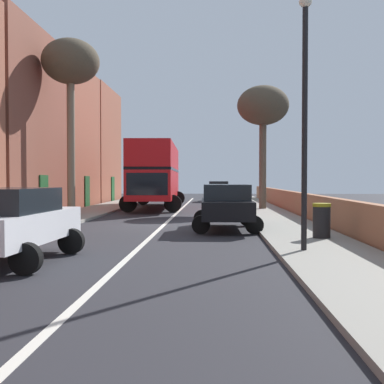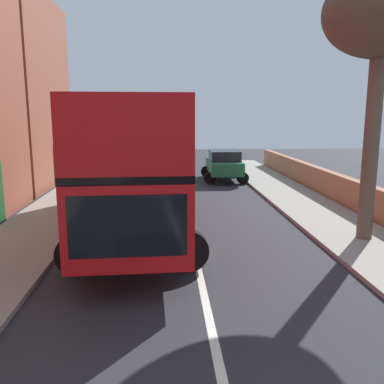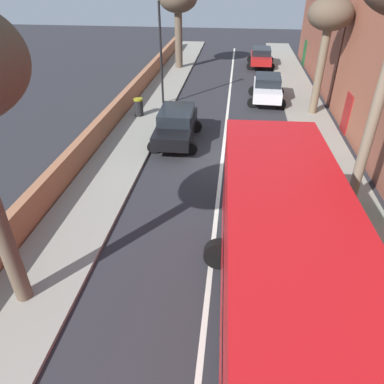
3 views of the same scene
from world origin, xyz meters
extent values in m
plane|color=#28282D|center=(0.00, 0.00, 0.00)|extent=(84.00, 84.00, 0.00)
cube|color=silver|center=(0.00, 0.00, 0.00)|extent=(0.16, 54.00, 0.01)
cube|color=gray|center=(-4.90, 0.00, 0.06)|extent=(2.60, 60.00, 0.12)
cube|color=gray|center=(4.90, 0.00, 0.06)|extent=(2.60, 60.00, 0.12)
cube|color=brown|center=(-8.50, 4.00, 4.71)|extent=(4.00, 7.68, 9.42)
cube|color=#194C23|center=(-6.47, 4.00, 1.05)|extent=(0.08, 1.10, 2.10)
cube|color=brown|center=(-8.50, 12.00, 4.68)|extent=(4.00, 7.68, 9.36)
cube|color=#194C23|center=(-6.47, 12.00, 1.05)|extent=(0.08, 1.10, 2.10)
cube|color=brown|center=(-8.50, 20.00, 4.73)|extent=(4.00, 7.68, 9.46)
cube|color=#194C23|center=(-6.47, 20.00, 1.05)|extent=(0.08, 1.10, 2.10)
cube|color=#9E6647|center=(6.45, 0.00, 0.60)|extent=(0.36, 54.00, 1.21)
cube|color=red|center=(-1.70, 11.23, 1.55)|extent=(2.96, 11.57, 1.70)
cube|color=black|center=(-1.70, 11.23, 2.48)|extent=(2.98, 11.46, 0.16)
cube|color=red|center=(-1.70, 11.23, 3.31)|extent=(2.96, 11.57, 1.50)
cube|color=black|center=(-1.47, 5.52, 1.64)|extent=(2.20, 0.15, 1.19)
cylinder|color=black|center=(-0.27, 7.38, 0.50)|extent=(1.01, 0.34, 1.00)
cylinder|color=black|center=(-2.82, 7.28, 0.50)|extent=(1.01, 0.34, 1.00)
cylinder|color=black|center=(-0.58, 15.19, 0.50)|extent=(1.01, 0.34, 1.00)
cylinder|color=black|center=(-3.13, 15.08, 0.50)|extent=(1.01, 0.34, 1.00)
cube|color=silver|center=(-2.50, -8.70, 0.82)|extent=(1.95, 4.25, 0.67)
cube|color=black|center=(-2.51, -8.91, 1.42)|extent=(1.73, 2.37, 0.54)
cylinder|color=black|center=(-3.36, -7.36, 0.32)|extent=(0.65, 0.25, 0.64)
cylinder|color=black|center=(-1.54, -7.44, 0.32)|extent=(0.65, 0.25, 0.64)
cylinder|color=black|center=(-1.64, -10.03, 0.32)|extent=(0.65, 0.25, 0.64)
cube|color=black|center=(2.50, -1.55, 0.80)|extent=(1.87, 4.58, 0.65)
cube|color=black|center=(2.50, -1.78, 1.41)|extent=(1.69, 2.53, 0.57)
cylinder|color=black|center=(1.56, -0.16, 0.32)|extent=(0.64, 0.23, 0.64)
cylinder|color=black|center=(3.39, -0.12, 0.32)|extent=(0.64, 0.23, 0.64)
cylinder|color=black|center=(1.61, -2.97, 0.32)|extent=(0.64, 0.23, 0.64)
cylinder|color=black|center=(3.44, -2.94, 0.32)|extent=(0.64, 0.23, 0.64)
cube|color=#1E6038|center=(2.50, 20.91, 0.83)|extent=(1.82, 4.17, 0.69)
cube|color=black|center=(2.50, 20.70, 1.44)|extent=(1.64, 2.31, 0.54)
cylinder|color=black|center=(1.64, 22.21, 0.32)|extent=(0.64, 0.23, 0.64)
cylinder|color=black|center=(3.41, 22.17, 0.32)|extent=(0.64, 0.23, 0.64)
cylinder|color=black|center=(1.59, 19.65, 0.32)|extent=(0.64, 0.23, 0.64)
cylinder|color=black|center=(3.36, 19.61, 0.32)|extent=(0.64, 0.23, 0.64)
cylinder|color=#7A6B56|center=(-4.96, 3.70, 3.61)|extent=(0.36, 0.36, 6.98)
ellipsoid|color=#4C4233|center=(-4.96, 3.70, 7.66)|extent=(2.81, 2.81, 2.19)
cylinder|color=brown|center=(5.01, 9.31, 2.92)|extent=(0.43, 0.43, 5.59)
ellipsoid|color=#4C4233|center=(5.01, 9.31, 6.33)|extent=(3.11, 3.11, 2.37)
cylinder|color=black|center=(4.30, -7.27, 3.12)|extent=(0.14, 0.14, 6.00)
sphere|color=silver|center=(4.30, -7.27, 6.27)|extent=(0.32, 0.32, 0.32)
cylinder|color=black|center=(5.30, -4.81, 0.59)|extent=(0.52, 0.52, 0.94)
cylinder|color=olive|center=(5.30, -4.81, 1.11)|extent=(0.55, 0.55, 0.10)
camera|label=1|loc=(2.04, -18.97, 1.88)|focal=43.59mm
camera|label=2|loc=(-0.75, -1.86, 3.67)|focal=38.27mm
camera|label=3|loc=(-0.40, 15.51, 7.86)|focal=33.49mm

